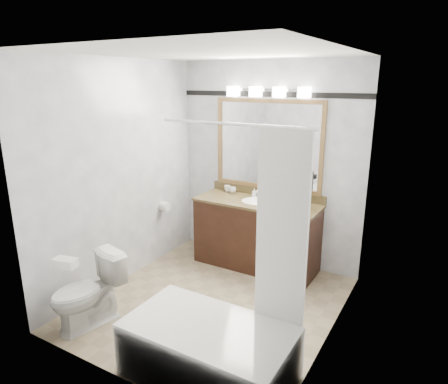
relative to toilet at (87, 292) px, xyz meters
The scene contains 14 objects.
room 1.53m from the toilet, 48.33° to the left, with size 2.42×2.62×2.52m.
vanity 2.11m from the toilet, 67.09° to the left, with size 1.53×0.58×0.97m.
mirror 2.62m from the toilet, 69.61° to the left, with size 1.40×0.04×1.10m.
vanity_light_bar 2.91m from the toilet, 69.14° to the left, with size 1.02×0.14×0.12m.
accent_stripe 2.94m from the toilet, 69.71° to the left, with size 2.40×0.01×0.06m, color black.
bathtub 1.37m from the toilet, ahead, with size 1.30×0.75×1.96m.
tp_roll 1.66m from the toilet, 101.46° to the left, with size 0.12×0.12×0.11m, color white.
toilet is the anchor object (origin of this frame).
tissue_box 0.44m from the toilet, 90.00° to the right, with size 0.20×0.11×0.08m, color white.
coffee_maker 2.44m from the toilet, 57.36° to the left, with size 0.20×0.25×0.38m.
cup_left 2.22m from the toilet, 79.93° to the left, with size 0.09×0.09×0.07m, color white.
cup_right 2.23m from the toilet, 82.57° to the left, with size 0.08×0.08×0.08m, color white.
soap_bottle_a 2.28m from the toilet, 71.48° to the left, with size 0.05×0.05×0.11m, color white.
soap_bar 2.26m from the toilet, 68.80° to the left, with size 0.07×0.04×0.02m, color beige.
Camera 1 is at (1.97, -3.16, 2.27)m, focal length 32.00 mm.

